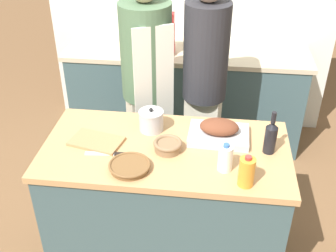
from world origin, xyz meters
The scene contains 18 objects.
ground_plane centered at (0.00, 0.00, 0.00)m, with size 12.00×12.00×0.00m, color brown.
kitchen_island centered at (0.00, 0.00, 0.45)m, with size 1.47×0.75×0.90m.
back_counter centered at (0.00, 1.48, 0.46)m, with size 2.16×0.60×0.91m.
roasting_pan centered at (0.31, 0.14, 0.95)m, with size 0.37×0.27×0.13m.
wicker_basket centered at (-0.17, -0.23, 0.92)m, with size 0.23×0.23×0.04m.
cutting_board centered at (-0.42, 0.00, 0.91)m, with size 0.34×0.25×0.02m.
stock_pot centered at (-0.11, 0.18, 0.96)m, with size 0.16×0.16×0.16m.
mixing_bowl centered at (0.02, -0.03, 0.93)m, with size 0.17×0.17×0.06m.
juice_jug centered at (0.46, -0.28, 0.98)m, with size 0.08×0.08×0.18m.
milk_jug centered at (0.35, -0.16, 0.97)m, with size 0.08×0.08×0.17m.
wine_bottle_green centered at (0.60, 0.03, 1.00)m, with size 0.07×0.07×0.27m.
wine_glass_left centered at (0.47, -0.17, 0.98)m, with size 0.08×0.08×0.11m.
knife_chef centered at (-0.31, -0.11, 0.90)m, with size 0.28×0.05×0.01m.
stand_mixer centered at (-0.19, 1.38, 1.06)m, with size 0.18×0.14×0.36m.
condiment_bottle_tall centered at (0.22, 1.33, 1.01)m, with size 0.06×0.06×0.22m.
condiment_bottle_short centered at (-0.01, 1.63, 0.97)m, with size 0.06×0.06×0.14m.
person_cook_aproned centered at (-0.23, 0.74, 0.96)m, with size 0.39×0.41×1.73m.
person_cook_guest centered at (0.19, 0.77, 0.98)m, with size 0.32×0.32×1.75m.
Camera 1 is at (0.26, -2.01, 2.35)m, focal length 45.00 mm.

